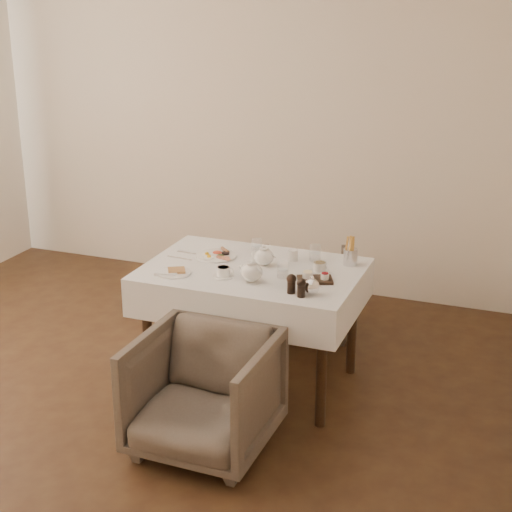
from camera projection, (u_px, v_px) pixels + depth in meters
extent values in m
plane|color=black|center=(95.00, 428.00, 4.40)|extent=(5.00, 5.00, 0.00)
plane|color=beige|center=(255.00, 105.00, 6.11)|extent=(4.50, 0.00, 4.50)
cube|color=black|center=(252.00, 274.00, 4.67)|extent=(1.20, 0.80, 0.04)
cube|color=silver|center=(253.00, 287.00, 4.70)|extent=(1.28, 0.88, 0.23)
cylinder|color=black|center=(196.00, 298.00, 5.28)|extent=(0.06, 0.06, 0.70)
cylinder|color=black|center=(352.00, 322.00, 4.91)|extent=(0.06, 0.06, 0.70)
cylinder|color=black|center=(148.00, 339.00, 4.68)|extent=(0.06, 0.06, 0.70)
cylinder|color=black|center=(322.00, 369.00, 4.31)|extent=(0.06, 0.06, 0.70)
imported|color=brown|center=(204.00, 393.00, 4.12)|extent=(0.70, 0.72, 0.65)
imported|color=brown|center=(306.00, 293.00, 5.54)|extent=(0.79, 0.80, 0.57)
cylinder|color=white|center=(216.00, 256.00, 4.86)|extent=(0.25, 0.25, 0.01)
ellipsoid|color=#C23B22|center=(217.00, 252.00, 4.89)|extent=(0.06, 0.06, 0.02)
cylinder|color=brown|center=(225.00, 250.00, 4.91)|extent=(0.08, 0.08, 0.02)
cylinder|color=black|center=(226.00, 253.00, 4.86)|extent=(0.05, 0.05, 0.01)
cube|color=#9E3724|center=(223.00, 258.00, 4.79)|extent=(0.08, 0.04, 0.01)
ellipsoid|color=#264C19|center=(221.00, 255.00, 4.84)|extent=(0.05, 0.04, 0.02)
cylinder|color=white|center=(174.00, 273.00, 4.58)|extent=(0.20, 0.20, 0.01)
cube|color=olive|center=(177.00, 270.00, 4.58)|extent=(0.13, 0.13, 0.01)
cube|color=silver|center=(167.00, 272.00, 4.57)|extent=(0.15, 0.12, 0.02)
cylinder|color=white|center=(293.00, 255.00, 4.78)|extent=(0.07, 0.07, 0.07)
cylinder|color=white|center=(223.00, 276.00, 4.53)|extent=(0.12, 0.12, 0.01)
cylinder|color=white|center=(223.00, 271.00, 4.52)|extent=(0.09, 0.09, 0.05)
cylinder|color=olive|center=(223.00, 267.00, 4.51)|extent=(0.07, 0.07, 0.00)
cylinder|color=white|center=(319.00, 272.00, 4.60)|extent=(0.12, 0.12, 0.01)
cylinder|color=white|center=(320.00, 267.00, 4.59)|extent=(0.11, 0.11, 0.05)
cylinder|color=olive|center=(320.00, 263.00, 4.58)|extent=(0.07, 0.07, 0.00)
cylinder|color=silver|center=(257.00, 246.00, 4.90)|extent=(0.08, 0.08, 0.09)
cylinder|color=silver|center=(283.00, 270.00, 4.50)|extent=(0.08, 0.08, 0.09)
cylinder|color=silver|center=(315.00, 253.00, 4.77)|extent=(0.08, 0.08, 0.10)
cube|color=black|center=(315.00, 280.00, 4.46)|extent=(0.23, 0.20, 0.02)
cylinder|color=white|center=(308.00, 275.00, 4.46)|extent=(0.06, 0.06, 0.03)
cylinder|color=maroon|center=(325.00, 276.00, 4.44)|extent=(0.05, 0.05, 0.03)
cylinder|color=silver|center=(350.00, 257.00, 4.70)|extent=(0.09, 0.09, 0.10)
cube|color=silver|center=(190.00, 253.00, 4.91)|extent=(0.19, 0.03, 0.00)
cube|color=silver|center=(180.00, 258.00, 4.83)|extent=(0.18, 0.03, 0.00)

